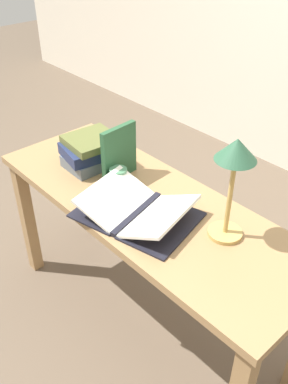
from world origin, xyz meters
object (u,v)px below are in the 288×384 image
Objects in this scene: book_standing_upright at (119,153)px; coffee_mug at (119,177)px; open_book at (137,210)px; reading_lamp at (235,164)px; book_stack_tall at (92,151)px.

book_standing_upright reaches higher than coffee_mug.
open_book is 0.45m from reading_lamp.
coffee_mug is (-0.22, 0.09, 0.01)m from open_book.
reading_lamp is at bearing 4.71° from book_stack_tall.
book_standing_upright is (-0.27, 0.13, 0.10)m from open_book.
open_book is 0.24m from coffee_mug.
open_book reaches higher than coffee_mug.
open_book is at bearing -30.39° from book_standing_upright.
coffee_mug is at bearing -170.98° from reading_lamp.
coffee_mug is (0.05, -0.05, -0.08)m from book_standing_upright.
book_standing_upright is at bearing 136.86° from coffee_mug.
book_standing_upright is (0.17, 0.02, 0.05)m from book_stack_tall.
book_stack_tall is 0.22m from coffee_mug.
book_stack_tall is at bearing -175.29° from reading_lamp.
reading_lamp is at bearing -0.28° from book_standing_upright.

